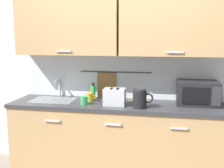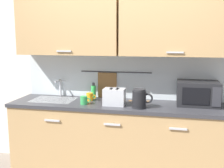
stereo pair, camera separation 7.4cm
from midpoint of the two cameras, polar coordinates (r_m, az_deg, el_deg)
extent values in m
cube|color=tan|center=(3.39, 0.51, -11.69)|extent=(2.50, 0.60, 0.86)
cube|color=#B7B7BC|center=(3.20, -12.81, -7.38)|extent=(0.18, 0.02, 0.02)
cube|color=#B7B7BC|center=(3.00, -0.55, -8.29)|extent=(0.18, 0.02, 0.02)
cube|color=#B7B7BC|center=(2.95, 12.82, -8.85)|extent=(0.18, 0.02, 0.02)
cube|color=#333338|center=(3.26, 0.52, -4.29)|extent=(2.53, 0.63, 0.04)
cube|color=#9EA0A5|center=(3.51, -12.59, -3.92)|extent=(0.52, 0.38, 0.09)
cube|color=silver|center=(3.51, 1.49, 2.85)|extent=(3.70, 0.06, 2.50)
cube|color=silver|center=(3.49, 1.39, 1.56)|extent=(2.50, 0.01, 0.55)
cube|color=tan|center=(3.46, -9.60, 11.74)|extent=(1.24, 0.33, 0.70)
cube|color=#B7B7BC|center=(3.30, -10.51, 6.62)|extent=(0.18, 0.01, 0.02)
cube|color=tan|center=(3.25, 12.25, 11.81)|extent=(1.24, 0.33, 0.70)
cube|color=#B7B7BC|center=(3.08, 12.12, 6.37)|extent=(0.18, 0.01, 0.02)
cylinder|color=#333338|center=(3.48, 0.07, 2.46)|extent=(0.90, 0.01, 0.01)
cube|color=olive|center=(3.53, -1.69, -0.41)|extent=(0.24, 0.02, 0.34)
cylinder|color=#B2B5BA|center=(3.69, -11.27, -0.77)|extent=(0.03, 0.03, 0.22)
cylinder|color=#B2B5BA|center=(3.60, -11.80, 0.57)|extent=(0.02, 0.16, 0.02)
cube|color=#B2B5BA|center=(3.66, -10.73, 0.59)|extent=(0.07, 0.02, 0.01)
cube|color=black|center=(3.30, 16.47, -1.75)|extent=(0.46, 0.34, 0.27)
cube|color=black|center=(3.13, 16.14, -2.35)|extent=(0.29, 0.01, 0.18)
cube|color=#2D2D33|center=(3.16, 20.02, -2.45)|extent=(0.09, 0.01, 0.21)
cylinder|color=black|center=(3.06, 4.95, -4.70)|extent=(0.16, 0.16, 0.02)
cylinder|color=black|center=(3.03, 4.98, -2.98)|extent=(0.15, 0.15, 0.17)
cylinder|color=#262628|center=(3.02, 5.01, -1.22)|extent=(0.13, 0.13, 0.02)
torus|color=black|center=(3.02, 6.74, -2.89)|extent=(0.11, 0.02, 0.11)
cylinder|color=green|center=(3.50, -4.50, -1.66)|extent=(0.06, 0.06, 0.16)
cylinder|color=black|center=(3.49, -4.52, -0.08)|extent=(0.03, 0.03, 0.04)
cylinder|color=orange|center=(3.38, -5.27, -2.65)|extent=(0.08, 0.08, 0.09)
torus|color=orange|center=(3.37, -4.42, -2.65)|extent=(0.06, 0.01, 0.06)
cube|color=#B7BABF|center=(3.14, -0.14, -2.65)|extent=(0.24, 0.17, 0.19)
cube|color=black|center=(3.13, -0.77, -1.04)|extent=(0.03, 0.12, 0.01)
cube|color=black|center=(3.12, 0.49, -1.08)|extent=(0.03, 0.12, 0.01)
cube|color=black|center=(3.16, -2.42, -2.06)|extent=(0.02, 0.02, 0.02)
cylinder|color=green|center=(3.20, -6.42, -3.36)|extent=(0.08, 0.08, 0.09)
torus|color=green|center=(3.19, -5.53, -3.38)|extent=(0.06, 0.01, 0.06)
cube|color=#9E7042|center=(3.36, 4.64, -3.44)|extent=(0.22, 0.02, 0.01)
ellipsoid|color=#9E7042|center=(3.35, 6.94, -3.49)|extent=(0.06, 0.04, 0.01)
camera|label=1|loc=(0.04, -90.66, -0.11)|focal=44.65mm
camera|label=2|loc=(0.04, 89.34, 0.11)|focal=44.65mm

